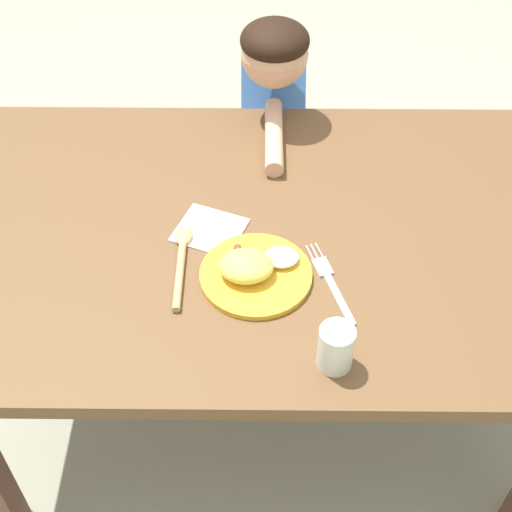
{
  "coord_description": "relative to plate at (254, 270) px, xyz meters",
  "views": [
    {
      "loc": [
        -0.01,
        -1.07,
        1.74
      ],
      "look_at": [
        -0.02,
        -0.1,
        0.72
      ],
      "focal_mm": 50.6,
      "sensor_mm": 36.0,
      "label": 1
    }
  ],
  "objects": [
    {
      "name": "dining_table",
      "position": [
        0.02,
        0.13,
        -0.11
      ],
      "size": [
        1.45,
        0.86,
        0.7
      ],
      "color": "brown",
      "rests_on": "ground_plane"
    },
    {
      "name": "napkin",
      "position": [
        -0.09,
        0.13,
        -0.02
      ],
      "size": [
        0.17,
        0.16,
        0.0
      ],
      "primitive_type": "cube",
      "rotation": [
        0.0,
        0.0,
        -0.38
      ],
      "color": "white",
      "rests_on": "dining_table"
    },
    {
      "name": "drinking_cup",
      "position": [
        0.14,
        -0.2,
        0.03
      ],
      "size": [
        0.06,
        0.06,
        0.09
      ],
      "primitive_type": "cylinder",
      "color": "silver",
      "rests_on": "dining_table"
    },
    {
      "name": "plate",
      "position": [
        0.0,
        0.0,
        0.0
      ],
      "size": [
        0.22,
        0.22,
        0.06
      ],
      "color": "gold",
      "rests_on": "dining_table"
    },
    {
      "name": "person",
      "position": [
        0.04,
        0.65,
        -0.21
      ],
      "size": [
        0.17,
        0.49,
        0.94
      ],
      "rotation": [
        0.0,
        0.0,
        3.14
      ],
      "color": "#444B60",
      "rests_on": "ground_plane"
    },
    {
      "name": "spoon",
      "position": [
        -0.14,
        0.04,
        -0.01
      ],
      "size": [
        0.04,
        0.22,
        0.02
      ],
      "rotation": [
        0.0,
        0.0,
        1.58
      ],
      "color": "tan",
      "rests_on": "dining_table"
    },
    {
      "name": "ground_plane",
      "position": [
        0.02,
        0.13,
        -0.72
      ],
      "size": [
        8.0,
        8.0,
        0.0
      ],
      "primitive_type": "plane",
      "color": "gray"
    },
    {
      "name": "fork",
      "position": [
        0.15,
        -0.02,
        -0.02
      ],
      "size": [
        0.09,
        0.21,
        0.01
      ],
      "rotation": [
        0.0,
        0.0,
        1.89
      ],
      "color": "silver",
      "rests_on": "dining_table"
    }
  ]
}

